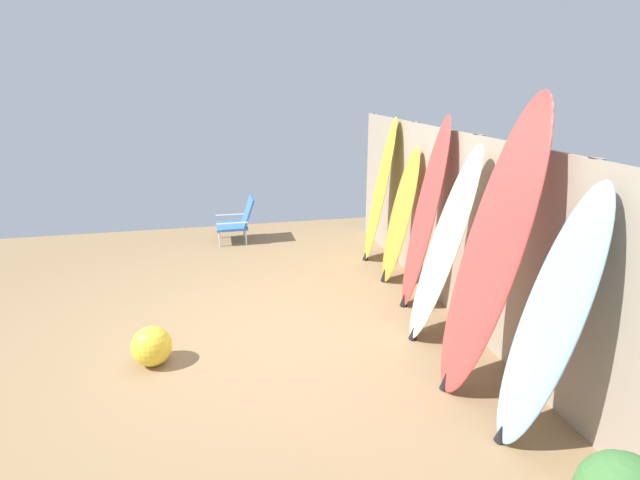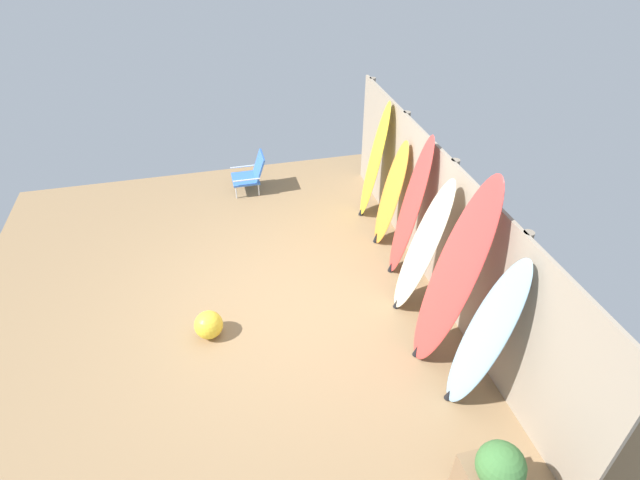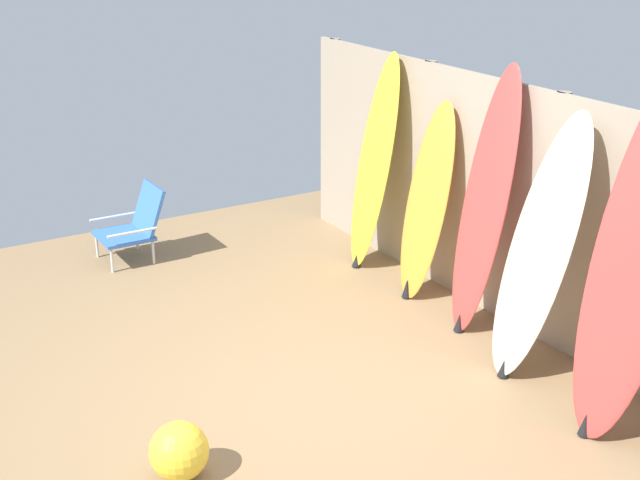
# 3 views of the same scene
# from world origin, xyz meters

# --- Properties ---
(ground) EXTENTS (7.68, 7.68, 0.00)m
(ground) POSITION_xyz_m (0.00, 0.00, 0.00)
(ground) COLOR #8E704C
(fence_back) EXTENTS (6.08, 0.11, 1.80)m
(fence_back) POSITION_xyz_m (-0.00, 2.01, 0.90)
(fence_back) COLOR gray
(fence_back) RESTS_ON ground
(surfboard_yellow_0) EXTENTS (0.56, 0.45, 1.85)m
(surfboard_yellow_0) POSITION_xyz_m (-1.79, 1.76, 0.91)
(surfboard_yellow_0) COLOR yellow
(surfboard_yellow_0) RESTS_ON ground
(surfboard_orange_1) EXTENTS (0.46, 0.43, 1.58)m
(surfboard_orange_1) POSITION_xyz_m (-1.04, 1.74, 0.77)
(surfboard_orange_1) COLOR orange
(surfboard_orange_1) RESTS_ON ground
(surfboard_red_2) EXTENTS (0.45, 0.43, 1.96)m
(surfboard_red_2) POSITION_xyz_m (-0.36, 1.73, 0.97)
(surfboard_red_2) COLOR #D13D38
(surfboard_red_2) RESTS_ON ground
(surfboard_cream_3) EXTENTS (0.62, 0.61, 1.77)m
(surfboard_cream_3) POSITION_xyz_m (0.33, 1.61, 0.88)
(surfboard_cream_3) COLOR beige
(surfboard_cream_3) RESTS_ON ground
(surfboard_red_4) EXTENTS (0.65, 0.71, 2.22)m
(surfboard_red_4) POSITION_xyz_m (1.11, 1.59, 1.10)
(surfboard_red_4) COLOR #D13D38
(surfboard_red_4) RESTS_ON ground
(beach_chair) EXTENTS (0.50, 0.55, 0.65)m
(beach_chair) POSITION_xyz_m (-2.97, 0.03, 0.33)
(beach_chair) COLOR silver
(beach_chair) RESTS_ON ground
(beach_ball) EXTENTS (0.33, 0.33, 0.33)m
(beach_ball) POSITION_xyz_m (0.24, -0.90, 0.17)
(beach_ball) COLOR yellow
(beach_ball) RESTS_ON ground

